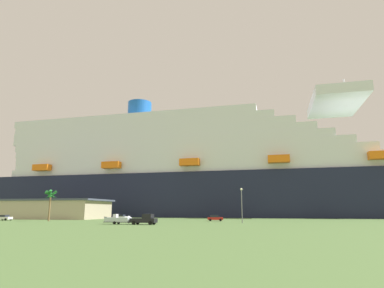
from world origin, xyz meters
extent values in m
plane|color=#4C6B38|center=(0.00, 30.00, 0.00)|extent=(600.00, 600.00, 0.00)
cube|color=#191E38|center=(5.08, 65.20, 9.15)|extent=(200.38, 37.29, 18.29)
cylinder|color=#191E38|center=(-94.68, 67.88, 9.15)|extent=(32.79, 32.79, 18.29)
cube|color=white|center=(5.08, 65.20, 19.83)|extent=(176.37, 34.09, 3.07)
cube|color=white|center=(1.09, 65.31, 22.91)|extent=(165.16, 33.58, 3.07)
cube|color=white|center=(-2.90, 65.42, 25.98)|extent=(157.83, 33.11, 3.07)
cube|color=white|center=(-6.89, 65.52, 29.06)|extent=(151.18, 32.46, 3.07)
cube|color=white|center=(-10.88, 65.63, 32.13)|extent=(145.23, 31.69, 3.07)
cube|color=white|center=(-14.87, 65.74, 35.21)|extent=(140.73, 30.82, 3.07)
cube|color=white|center=(-18.86, 65.85, 38.28)|extent=(133.23, 30.25, 3.07)
cube|color=white|center=(-22.85, 65.95, 41.36)|extent=(125.02, 29.60, 3.07)
cube|color=white|center=(-26.84, 66.06, 44.43)|extent=(118.87, 29.25, 3.07)
cube|color=white|center=(64.94, 63.60, 47.97)|extent=(20.89, 35.66, 4.00)
cylinder|color=#1959B2|center=(-24.84, 66.01, 50.57)|extent=(11.80, 11.80, 9.21)
cylinder|color=silver|center=(68.93, 63.49, 51.97)|extent=(0.80, 0.80, 12.00)
cube|color=orange|center=(-65.19, 50.47, 21.98)|extent=(8.08, 3.41, 2.80)
cube|color=orange|center=(-30.28, 49.54, 21.98)|extent=(8.08, 3.41, 2.80)
cube|color=orange|center=(4.64, 48.60, 21.98)|extent=(8.08, 3.41, 2.80)
cube|color=orange|center=(39.55, 47.66, 21.98)|extent=(8.08, 3.41, 2.80)
cube|color=orange|center=(74.47, 46.73, 21.98)|extent=(8.08, 3.41, 2.80)
cube|color=#B7A88C|center=(-48.30, 24.61, 3.02)|extent=(53.85, 19.83, 6.04)
cube|color=#3F4759|center=(-48.30, 24.61, 6.34)|extent=(56.00, 20.62, 0.60)
cube|color=black|center=(8.69, -11.72, 0.85)|extent=(5.71, 2.33, 0.90)
cube|color=black|center=(9.70, -11.78, 1.75)|extent=(2.12, 1.96, 0.90)
cube|color=#26333F|center=(10.37, -11.82, 1.66)|extent=(0.20, 1.68, 0.63)
cylinder|color=black|center=(10.71, -10.83, 0.40)|extent=(0.82, 0.33, 0.80)
cylinder|color=black|center=(10.59, -12.83, 0.40)|extent=(0.82, 0.33, 0.80)
cylinder|color=black|center=(6.96, -10.61, 0.40)|extent=(0.82, 0.33, 0.80)
cylinder|color=black|center=(6.84, -12.61, 0.40)|extent=(0.82, 0.33, 0.80)
cube|color=#595960|center=(2.64, -11.36, 0.47)|extent=(6.27, 1.98, 0.16)
cube|color=#595960|center=(6.29, -11.58, 0.47)|extent=(2.03, 0.24, 0.10)
cylinder|color=black|center=(2.42, -10.44, 0.32)|extent=(0.65, 0.26, 0.64)
cylinder|color=black|center=(2.31, -12.24, 0.32)|extent=(0.65, 0.26, 0.64)
cube|color=silver|center=(2.64, -11.36, 1.00)|extent=(5.72, 2.13, 0.90)
cone|color=silver|center=(5.85, -11.55, 1.00)|extent=(1.29, 1.69, 1.62)
cube|color=silver|center=(2.08, -11.33, 1.80)|extent=(0.86, 1.05, 0.70)
cube|color=black|center=(-0.36, -11.18, 1.00)|extent=(0.39, 0.52, 1.10)
cylinder|color=brown|center=(-24.34, 2.38, 3.50)|extent=(0.45, 0.45, 7.01)
cone|color=#1E6628|center=(-23.95, 2.44, 7.11)|extent=(1.25, 3.61, 2.10)
cone|color=#1E6628|center=(-24.19, 2.75, 7.11)|extent=(3.33, 1.92, 2.64)
cone|color=#1E6628|center=(-24.49, 2.75, 7.11)|extent=(3.56, 1.95, 2.08)
cone|color=#1E6628|center=(-24.74, 2.35, 7.11)|extent=(0.99, 3.46, 2.46)
cone|color=#1E6628|center=(-24.59, 2.07, 7.11)|extent=(2.88, 2.50, 2.90)
cone|color=#1E6628|center=(-24.14, 2.03, 7.11)|extent=(3.24, 2.28, 2.61)
sphere|color=#1E6628|center=(-24.34, 2.38, 7.01)|extent=(1.10, 1.10, 1.10)
cylinder|color=slate|center=(28.52, -0.08, 3.79)|extent=(0.20, 0.20, 7.58)
sphere|color=#F9F2CC|center=(28.52, -0.08, 7.83)|extent=(0.56, 0.56, 0.56)
cube|color=red|center=(20.17, 13.49, 0.68)|extent=(4.46, 2.39, 0.70)
cube|color=#1E232D|center=(19.96, 13.46, 1.31)|extent=(2.58, 1.96, 0.55)
cylinder|color=black|center=(21.45, 14.59, 0.33)|extent=(0.68, 0.30, 0.66)
cylinder|color=black|center=(21.68, 12.74, 0.33)|extent=(0.68, 0.30, 0.66)
cylinder|color=black|center=(18.66, 14.23, 0.33)|extent=(0.68, 0.30, 0.66)
cylinder|color=black|center=(18.90, 12.38, 0.33)|extent=(0.68, 0.30, 0.66)
cube|color=white|center=(-41.13, 5.04, 0.68)|extent=(4.32, 2.01, 0.70)
cube|color=#1E232D|center=(-41.34, 5.05, 1.31)|extent=(2.43, 1.79, 0.55)
cylinder|color=black|center=(-39.70, 6.00, 0.33)|extent=(0.66, 0.23, 0.66)
cylinder|color=black|center=(-39.72, 4.05, 0.33)|extent=(0.66, 0.23, 0.66)
cylinder|color=black|center=(-42.53, 6.04, 0.33)|extent=(0.66, 0.23, 0.66)
cube|color=silver|center=(-11.25, 19.64, 0.68)|extent=(4.39, 2.12, 0.70)
cube|color=#1E232D|center=(-11.03, 19.63, 1.31)|extent=(2.49, 1.84, 0.55)
cylinder|color=black|center=(-12.71, 18.76, 0.33)|extent=(0.67, 0.25, 0.66)
cylinder|color=black|center=(-12.62, 20.66, 0.33)|extent=(0.67, 0.25, 0.66)
cylinder|color=black|center=(-9.88, 18.62, 0.33)|extent=(0.67, 0.25, 0.66)
cylinder|color=black|center=(-9.78, 20.52, 0.33)|extent=(0.67, 0.25, 0.66)
camera|label=1|loc=(34.02, -77.77, 3.04)|focal=30.27mm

